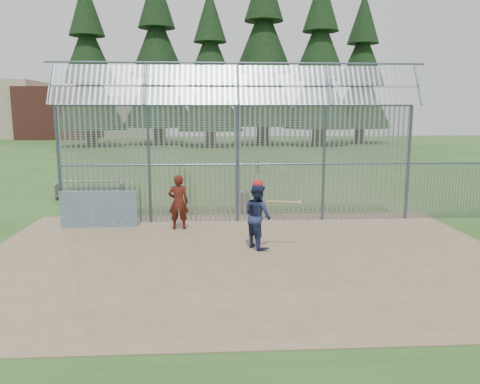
{
  "coord_description": "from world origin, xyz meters",
  "views": [
    {
      "loc": [
        -0.84,
        -12.4,
        3.8
      ],
      "look_at": [
        0.0,
        2.0,
        1.3
      ],
      "focal_mm": 35.0,
      "sensor_mm": 36.0,
      "label": 1
    }
  ],
  "objects": [
    {
      "name": "ground",
      "position": [
        0.0,
        0.0,
        0.0
      ],
      "size": [
        120.0,
        120.0,
        0.0
      ],
      "primitive_type": "plane",
      "color": "#2D511E",
      "rests_on": "ground"
    },
    {
      "name": "dirt_infield",
      "position": [
        0.0,
        -0.5,
        0.01
      ],
      "size": [
        14.0,
        10.0,
        0.02
      ],
      "primitive_type": "cube",
      "color": "#756047",
      "rests_on": "ground"
    },
    {
      "name": "dugout_wall",
      "position": [
        -4.6,
        2.9,
        0.62
      ],
      "size": [
        2.5,
        0.12,
        1.2
      ],
      "primitive_type": "cube",
      "color": "#38566B",
      "rests_on": "dirt_infield"
    },
    {
      "name": "conifer_row",
      "position": [
        1.93,
        41.51,
        10.83
      ],
      "size": [
        38.48,
        12.26,
        20.2
      ],
      "color": "#332319",
      "rests_on": "ground"
    },
    {
      "name": "backstop_fence",
      "position": [
        1.81,
        3.43,
        2.36
      ],
      "size": [
        20.09,
        0.81,
        5.3
      ],
      "color": "#47566B",
      "rests_on": "ground"
    },
    {
      "name": "onlooker",
      "position": [
        -1.96,
        2.46,
        0.91
      ],
      "size": [
        0.66,
        0.45,
        1.77
      ],
      "primitive_type": "imported",
      "rotation": [
        0.0,
        0.0,
        3.18
      ],
      "color": "maroon",
      "rests_on": "dirt_infield"
    },
    {
      "name": "trash_can",
      "position": [
        0.28,
        5.19,
        0.38
      ],
      "size": [
        0.56,
        0.56,
        0.82
      ],
      "color": "gray",
      "rests_on": "ground"
    },
    {
      "name": "distant_buildings",
      "position": [
        -23.18,
        56.49,
        3.6
      ],
      "size": [
        26.5,
        10.5,
        8.0
      ],
      "color": "brown",
      "rests_on": "ground"
    },
    {
      "name": "batter",
      "position": [
        0.39,
        0.24,
        0.93
      ],
      "size": [
        1.03,
        1.1,
        1.81
      ],
      "primitive_type": "imported",
      "rotation": [
        0.0,
        0.0,
        2.08
      ],
      "color": "navy",
      "rests_on": "dirt_infield"
    },
    {
      "name": "batting_gear",
      "position": [
        0.51,
        0.21,
        1.73
      ],
      "size": [
        1.31,
        0.42,
        0.67
      ],
      "color": "red",
      "rests_on": "ground"
    },
    {
      "name": "bg_kid_seated",
      "position": [
        1.99,
        16.43,
        0.38
      ],
      "size": [
        0.48,
        0.41,
        0.77
      ],
      "primitive_type": "imported",
      "rotation": [
        0.0,
        0.0,
        2.53
      ],
      "color": "slate",
      "rests_on": "ground"
    },
    {
      "name": "bleacher",
      "position": [
        -6.24,
        8.27,
        0.41
      ],
      "size": [
        3.0,
        0.95,
        0.72
      ],
      "color": "slate",
      "rests_on": "ground"
    }
  ]
}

